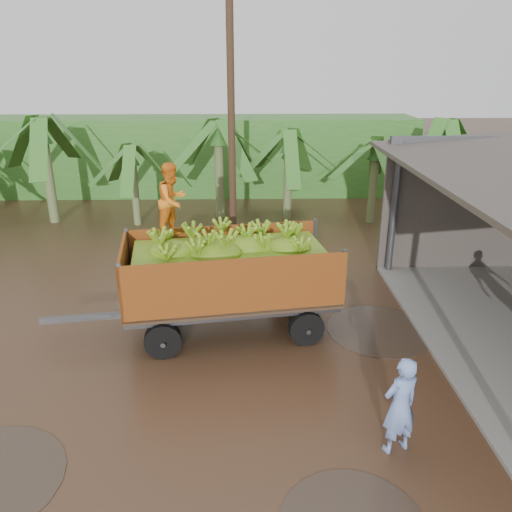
% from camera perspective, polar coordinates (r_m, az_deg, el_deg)
% --- Properties ---
extents(ground, '(100.00, 100.00, 0.00)m').
position_cam_1_polar(ground, '(10.40, -6.18, -14.45)').
color(ground, black).
rests_on(ground, ground).
extents(hedge_north, '(22.00, 3.00, 3.60)m').
position_cam_1_polar(hedge_north, '(24.94, -8.13, 11.32)').
color(hedge_north, '#2D661E').
rests_on(hedge_north, ground).
extents(banana_trailer, '(6.87, 3.05, 3.98)m').
position_cam_1_polar(banana_trailer, '(11.65, -3.19, -1.82)').
color(banana_trailer, '#B45719').
rests_on(banana_trailer, ground).
extents(man_blue, '(0.75, 0.63, 1.76)m').
position_cam_1_polar(man_blue, '(8.72, 16.14, -16.10)').
color(man_blue, '#718ACF').
rests_on(man_blue, ground).
extents(utility_pole, '(1.20, 0.24, 8.75)m').
position_cam_1_polar(utility_pole, '(16.84, -2.84, 15.79)').
color(utility_pole, '#47301E').
rests_on(utility_pole, ground).
extents(banana_plants, '(24.13, 20.36, 4.30)m').
position_cam_1_polar(banana_plants, '(16.99, -21.65, 5.76)').
color(banana_plants, '#2D661E').
rests_on(banana_plants, ground).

